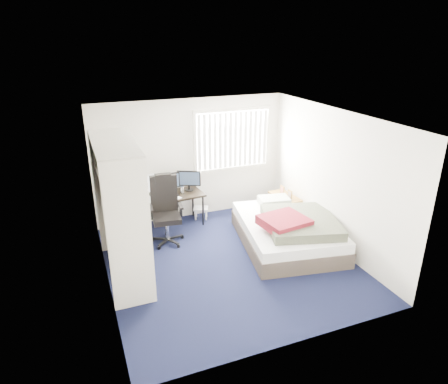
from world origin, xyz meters
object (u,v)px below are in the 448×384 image
bed (288,230)px  desk (168,193)px  nightstand (285,199)px  office_chair (166,216)px

bed → desk: bearing=139.8°
desk → nightstand: size_ratio=1.84×
desk → bed: (1.86, -1.57, -0.42)m
bed → office_chair: bearing=154.4°
nightstand → desk: bearing=166.8°
office_chair → nightstand: bearing=0.7°
office_chair → nightstand: (2.55, 0.03, -0.04)m
office_chair → bed: (2.06, -0.99, -0.20)m
desk → office_chair: (-0.20, -0.58, -0.23)m
office_chair → bed: office_chair is taller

